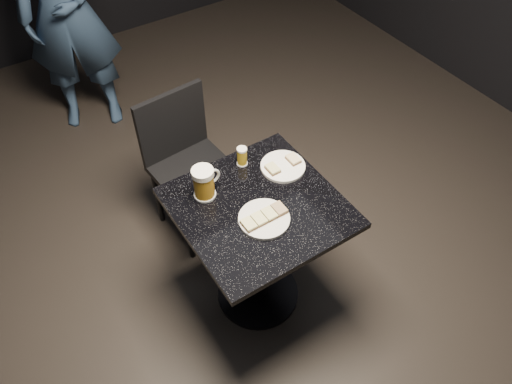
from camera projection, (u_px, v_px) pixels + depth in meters
floor at (258, 294)px, 2.76m from camera, size 6.00×6.00×0.00m
plate_large at (264, 219)px, 2.14m from camera, size 0.22×0.22×0.01m
plate_small at (283, 166)px, 2.35m from camera, size 0.21×0.21×0.01m
patron at (67, 12)px, 3.17m from camera, size 0.72×0.60×1.68m
table at (258, 238)px, 2.38m from camera, size 0.70×0.70×0.75m
beer_mug at (204, 183)px, 2.18m from camera, size 0.14×0.10×0.16m
beer_tumbler at (242, 156)px, 2.34m from camera, size 0.05×0.05×0.10m
chair at (187, 159)px, 2.76m from camera, size 0.44×0.44×0.87m
canapes_on_plate_large at (264, 216)px, 2.13m from camera, size 0.21×0.07×0.02m
canapes_on_plate_small at (283, 164)px, 2.34m from camera, size 0.17×0.07×0.02m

